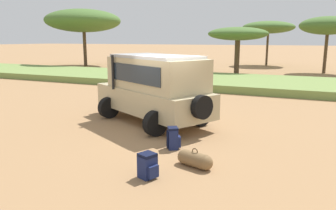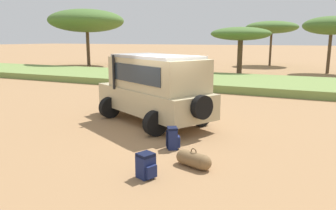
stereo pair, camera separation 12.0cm
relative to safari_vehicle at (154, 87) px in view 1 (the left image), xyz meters
The scene contains 10 objects.
ground_plane 1.80m from the safari_vehicle, 43.16° to the right, with size 320.00×320.00×0.00m, color #9E754C.
grass_bank 10.89m from the safari_vehicle, 85.17° to the left, with size 120.00×7.00×0.44m.
safari_vehicle is the anchor object (origin of this frame).
backpack_beside_front_wheel 3.18m from the safari_vehicle, 53.25° to the right, with size 0.43×0.42×0.61m.
backpack_cluster_center 4.98m from the safari_vehicle, 64.96° to the right, with size 0.48×0.44×0.55m.
duffel_bag_low_black_case 4.55m from the safari_vehicle, 50.70° to the right, with size 0.94×0.53×0.46m.
acacia_tree_far_left 26.87m from the safari_vehicle, 133.35° to the left, with size 7.83×8.59×6.17m.
acacia_tree_left_mid 17.37m from the safari_vehicle, 92.85° to the left, with size 4.93×5.05×3.96m.
acacia_tree_centre_back 28.70m from the safari_vehicle, 89.92° to the left, with size 5.74×5.74×4.96m.
acacia_tree_right_mid 22.74m from the safari_vehicle, 74.80° to the left, with size 4.77×4.17×4.92m.
Camera 1 is at (4.32, -9.51, 2.98)m, focal length 35.00 mm.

